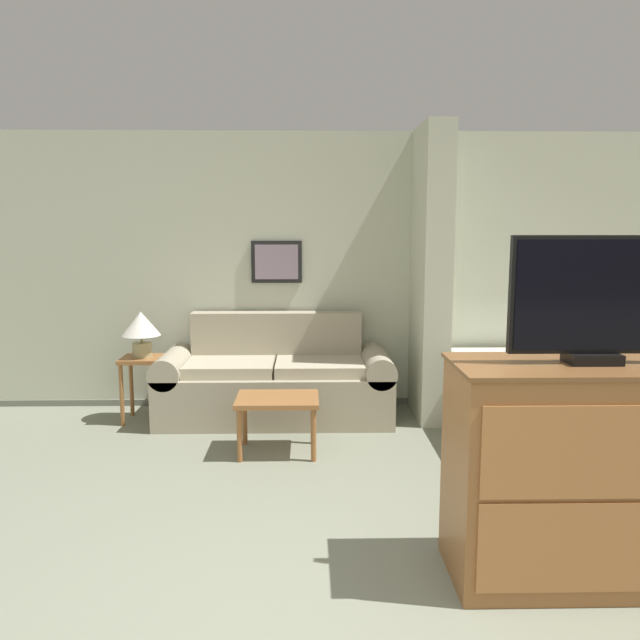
{
  "coord_description": "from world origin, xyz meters",
  "views": [
    {
      "loc": [
        -0.05,
        -2.26,
        1.7
      ],
      "look_at": [
        0.04,
        2.2,
        1.05
      ],
      "focal_mm": 35.0,
      "sensor_mm": 36.0,
      "label": 1
    }
  ],
  "objects": [
    {
      "name": "wall_back",
      "position": [
        -0.0,
        3.73,
        1.29
      ],
      "size": [
        7.18,
        0.16,
        2.6
      ],
      "color": "beige",
      "rests_on": "ground_plane"
    },
    {
      "name": "wall_partition_pillar",
      "position": [
        1.05,
        3.29,
        1.3
      ],
      "size": [
        0.24,
        0.76,
        2.6
      ],
      "color": "beige",
      "rests_on": "ground_plane"
    },
    {
      "name": "couch",
      "position": [
        -0.34,
        3.25,
        0.34
      ],
      "size": [
        2.09,
        0.84,
        0.93
      ],
      "color": "tan",
      "rests_on": "ground_plane"
    },
    {
      "name": "coffee_table",
      "position": [
        -0.28,
        2.35,
        0.38
      ],
      "size": [
        0.62,
        0.47,
        0.44
      ],
      "color": "#996033",
      "rests_on": "ground_plane"
    },
    {
      "name": "side_table",
      "position": [
        -1.52,
        3.18,
        0.45
      ],
      "size": [
        0.36,
        0.36,
        0.58
      ],
      "color": "#996033",
      "rests_on": "ground_plane"
    },
    {
      "name": "table_lamp",
      "position": [
        -1.52,
        3.18,
        0.85
      ],
      "size": [
        0.34,
        0.34,
        0.41
      ],
      "color": "tan",
      "rests_on": "side_table"
    },
    {
      "name": "tv_dresser",
      "position": [
        1.29,
        0.59,
        0.54
      ],
      "size": [
        1.31,
        0.57,
        1.07
      ],
      "color": "#996033",
      "rests_on": "ground_plane"
    },
    {
      "name": "tv",
      "position": [
        1.29,
        0.59,
        1.37
      ],
      "size": [
        0.81,
        0.16,
        0.6
      ],
      "color": "black",
      "rests_on": "tv_dresser"
    },
    {
      "name": "bed",
      "position": [
        2.06,
        2.62,
        0.29
      ],
      "size": [
        1.67,
        2.02,
        0.58
      ],
      "color": "#996033",
      "rests_on": "ground_plane"
    },
    {
      "name": "backpack",
      "position": [
        1.96,
        2.77,
        0.82
      ],
      "size": [
        0.32,
        0.26,
        0.48
      ],
      "color": "#2D4733",
      "rests_on": "bed"
    }
  ]
}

